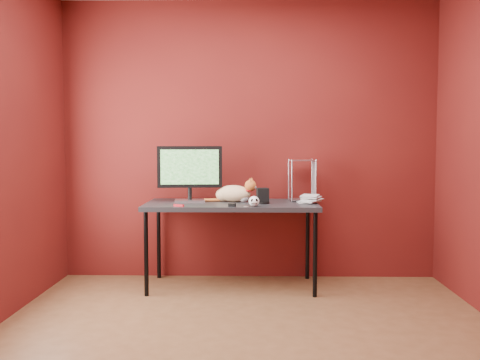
{
  "coord_description": "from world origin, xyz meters",
  "views": [
    {
      "loc": [
        0.03,
        -3.29,
        1.28
      ],
      "look_at": [
        -0.07,
        1.15,
        0.97
      ],
      "focal_mm": 40.0,
      "sensor_mm": 36.0,
      "label": 1
    }
  ],
  "objects_px": {
    "book_stack": "(303,157)",
    "monitor": "(190,171)",
    "cat": "(234,193)",
    "skull_mug": "(254,201)",
    "desk": "(232,208)",
    "speaker": "(263,196)"
  },
  "relations": [
    {
      "from": "monitor",
      "to": "skull_mug",
      "type": "distance_m",
      "value": 0.7
    },
    {
      "from": "monitor",
      "to": "book_stack",
      "type": "relative_size",
      "value": 0.72
    },
    {
      "from": "speaker",
      "to": "skull_mug",
      "type": "bearing_deg",
      "value": -120.12
    },
    {
      "from": "cat",
      "to": "speaker",
      "type": "distance_m",
      "value": 0.29
    },
    {
      "from": "desk",
      "to": "book_stack",
      "type": "xyz_separation_m",
      "value": [
        0.63,
        0.05,
        0.45
      ]
    },
    {
      "from": "desk",
      "to": "skull_mug",
      "type": "xyz_separation_m",
      "value": [
        0.2,
        -0.28,
        0.1
      ]
    },
    {
      "from": "desk",
      "to": "book_stack",
      "type": "height_order",
      "value": "book_stack"
    },
    {
      "from": "desk",
      "to": "book_stack",
      "type": "bearing_deg",
      "value": 4.7
    },
    {
      "from": "cat",
      "to": "skull_mug",
      "type": "distance_m",
      "value": 0.4
    },
    {
      "from": "book_stack",
      "to": "skull_mug",
      "type": "bearing_deg",
      "value": -142.56
    },
    {
      "from": "skull_mug",
      "to": "speaker",
      "type": "height_order",
      "value": "speaker"
    },
    {
      "from": "speaker",
      "to": "monitor",
      "type": "bearing_deg",
      "value": 158.53
    },
    {
      "from": "cat",
      "to": "book_stack",
      "type": "bearing_deg",
      "value": 15.09
    },
    {
      "from": "desk",
      "to": "book_stack",
      "type": "relative_size",
      "value": 1.89
    },
    {
      "from": "cat",
      "to": "skull_mug",
      "type": "height_order",
      "value": "cat"
    },
    {
      "from": "desk",
      "to": "monitor",
      "type": "relative_size",
      "value": 2.62
    },
    {
      "from": "monitor",
      "to": "cat",
      "type": "xyz_separation_m",
      "value": [
        0.39,
        0.02,
        -0.2
      ]
    },
    {
      "from": "cat",
      "to": "skull_mug",
      "type": "xyz_separation_m",
      "value": [
        0.18,
        -0.36,
        -0.03
      ]
    },
    {
      "from": "desk",
      "to": "speaker",
      "type": "height_order",
      "value": "speaker"
    },
    {
      "from": "skull_mug",
      "to": "speaker",
      "type": "bearing_deg",
      "value": 67.17
    },
    {
      "from": "monitor",
      "to": "book_stack",
      "type": "bearing_deg",
      "value": -6.37
    },
    {
      "from": "book_stack",
      "to": "monitor",
      "type": "bearing_deg",
      "value": 179.74
    }
  ]
}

